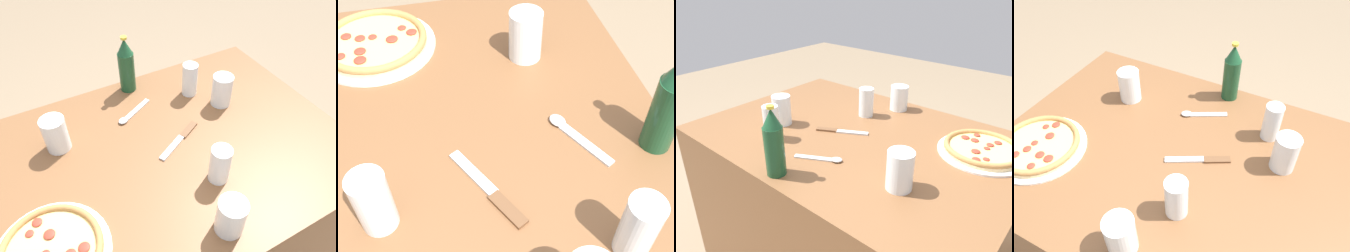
# 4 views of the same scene
# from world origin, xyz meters

# --- Properties ---
(table) EXTENTS (1.28, 0.90, 0.76)m
(table) POSITION_xyz_m (0.00, 0.00, 0.38)
(table) COLOR brown
(table) RESTS_ON ground_plane
(pizza_veggie) EXTENTS (0.32, 0.32, 0.04)m
(pizza_veggie) POSITION_xyz_m (0.45, 0.18, 0.78)
(pizza_veggie) COLOR white
(pizza_veggie) RESTS_ON table
(glass_orange_juice) EXTENTS (0.07, 0.07, 0.13)m
(glass_orange_juice) POSITION_xyz_m (-0.09, 0.18, 0.83)
(glass_orange_juice) COLOR white
(glass_orange_juice) RESTS_ON table
(glass_lemonade) EXTENTS (0.06, 0.06, 0.14)m
(glass_lemonade) POSITION_xyz_m (-0.24, -0.24, 0.83)
(glass_lemonade) COLOR white
(glass_lemonade) RESTS_ON table
(glass_mango_juice) EXTENTS (0.08, 0.08, 0.13)m
(glass_mango_juice) POSITION_xyz_m (0.32, -0.20, 0.82)
(glass_mango_juice) COLOR white
(glass_mango_juice) RESTS_ON table
(beer_bottle) EXTENTS (0.07, 0.07, 0.24)m
(beer_bottle) POSITION_xyz_m (-0.03, -0.39, 0.88)
(beer_bottle) COLOR #194728
(beer_bottle) RESTS_ON table
(knife) EXTENTS (0.21, 0.13, 0.01)m
(knife) POSITION_xyz_m (-0.07, -0.02, 0.77)
(knife) COLOR brown
(knife) RESTS_ON table
(spoon) EXTENTS (0.17, 0.10, 0.01)m
(spoon) POSITION_xyz_m (0.04, -0.23, 0.77)
(spoon) COLOR silver
(spoon) RESTS_ON table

